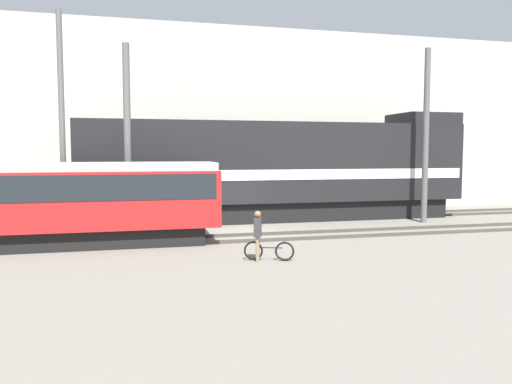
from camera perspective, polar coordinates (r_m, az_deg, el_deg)
The scene contains 11 objects.
ground_plane at distance 21.63m, azimuth -1.47°, elevation -4.62°, with size 120.00×120.00×0.00m, color slate.
track_near at distance 19.94m, azimuth -0.38°, elevation -5.20°, with size 60.00×1.51×0.14m.
track_far at distance 25.02m, azimuth -3.20°, elevation -3.22°, with size 60.00×1.51×0.14m.
building_backdrop at distance 31.73m, azimuth -5.60°, elevation 7.92°, with size 43.77×6.00×10.66m.
freight_locomotive at distance 25.44m, azimuth 2.74°, elevation 2.60°, with size 19.44×3.04×5.54m.
streetcar at distance 19.25m, azimuth -18.65°, elevation -0.72°, with size 9.48×2.54×3.08m.
bicycle at distance 15.99m, azimuth 1.49°, elevation -6.74°, with size 1.54×0.68×0.68m.
person at distance 15.77m, azimuth 0.19°, elevation -4.48°, with size 0.33×0.41×1.61m.
utility_pole_left at distance 21.94m, azimuth -21.29°, elevation 7.20°, with size 0.24×0.24×9.16m.
utility_pole_center at distance 21.74m, azimuth -14.47°, elevation 5.83°, with size 0.30×0.30×7.98m.
utility_pole_right at distance 25.82m, azimuth 18.83°, elevation 6.04°, with size 0.29×0.29×8.47m.
Camera 1 is at (-4.59, -20.86, 3.44)m, focal length 35.00 mm.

